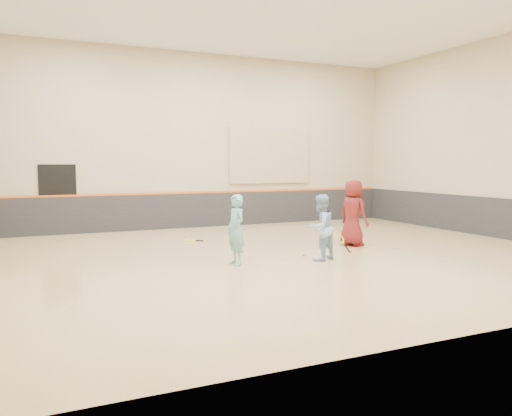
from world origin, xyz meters
name	(u,v)px	position (x,y,z in m)	size (l,w,h in m)	color
room	(272,223)	(0.00, 0.00, 0.81)	(15.04, 12.04, 6.22)	tan
wainscot_back	(197,210)	(0.00, 5.97, 0.60)	(14.90, 0.04, 1.20)	#232326
wainscot_right	(495,218)	(7.47, 0.00, 0.60)	(0.04, 11.90, 1.20)	#232326
accent_stripe	(197,192)	(0.00, 5.96, 1.22)	(14.90, 0.03, 0.06)	#D85914
acoustic_panel	(270,156)	(2.80, 5.95, 2.50)	(3.20, 0.08, 2.00)	tan
doorway	(58,200)	(-4.50, 5.98, 1.10)	(1.10, 0.05, 2.20)	black
girl	(236,230)	(-1.14, -0.53, 0.78)	(0.57, 0.37, 1.56)	#6BBAB5
instructor	(321,227)	(0.83, -0.86, 0.76)	(0.74, 0.58, 1.53)	#8DB8DA
young_man	(353,213)	(2.71, 0.55, 0.90)	(0.88, 0.57, 1.80)	maroon
held_racket	(339,237)	(1.09, -1.24, 0.57)	(0.48, 0.48, 0.56)	#CAD62E
spare_racket	(190,240)	(-1.12, 3.15, 0.03)	(0.74, 0.74, 0.05)	#D4E331
ball_under_racket	(304,255)	(0.73, -0.27, 0.03)	(0.07, 0.07, 0.07)	#BBD732
ball_in_hand	(362,207)	(2.88, 0.39, 1.06)	(0.07, 0.07, 0.07)	#BDD231
ball_beside_spare	(193,243)	(-1.22, 2.49, 0.03)	(0.07, 0.07, 0.07)	yellow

